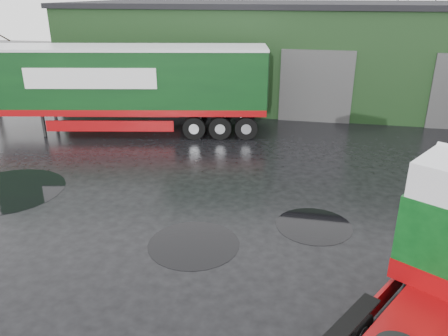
# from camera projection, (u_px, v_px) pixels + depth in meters

# --- Properties ---
(ground) EXTENTS (100.00, 100.00, 0.00)m
(ground) POSITION_uv_depth(u_px,v_px,m) (236.00, 247.00, 12.78)
(ground) COLOR black
(warehouse) EXTENTS (32.40, 12.40, 6.30)m
(warehouse) POSITION_uv_depth(u_px,v_px,m) (318.00, 52.00, 29.37)
(warehouse) COLOR black
(warehouse) RESTS_ON ground
(hero_tractor) EXTENTS (5.31, 6.46, 3.73)m
(hero_tractor) POSITION_uv_depth(u_px,v_px,m) (437.00, 272.00, 8.52)
(hero_tractor) COLOR #0C4716
(hero_tractor) RESTS_ON ground
(trailer_left) EXTENTS (14.67, 5.63, 4.46)m
(trailer_left) POSITION_uv_depth(u_px,v_px,m) (127.00, 90.00, 22.41)
(trailer_left) COLOR silver
(trailer_left) RESTS_ON ground
(tree_back_a) EXTENTS (4.40, 4.40, 9.50)m
(tree_back_a) POSITION_uv_depth(u_px,v_px,m) (230.00, 17.00, 39.33)
(tree_back_a) COLOR black
(tree_back_a) RESTS_ON ground
(tree_back_b) EXTENTS (4.40, 4.40, 7.50)m
(tree_back_b) POSITION_uv_depth(u_px,v_px,m) (416.00, 32.00, 36.72)
(tree_back_b) COLOR black
(tree_back_b) RESTS_ON ground
(puddle_0) EXTENTS (2.73, 2.73, 0.01)m
(puddle_0) POSITION_uv_depth(u_px,v_px,m) (194.00, 244.00, 12.91)
(puddle_0) COLOR black
(puddle_0) RESTS_ON ground
(puddle_1) EXTENTS (2.43, 2.43, 0.01)m
(puddle_1) POSITION_uv_depth(u_px,v_px,m) (314.00, 226.00, 13.93)
(puddle_1) COLOR black
(puddle_1) RESTS_ON ground
(puddle_2) EXTENTS (4.20, 4.20, 0.01)m
(puddle_2) POSITION_uv_depth(u_px,v_px,m) (7.00, 190.00, 16.39)
(puddle_2) COLOR black
(puddle_2) RESTS_ON ground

